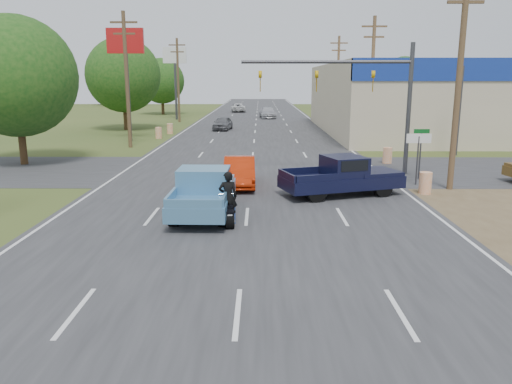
{
  "coord_description": "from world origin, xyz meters",
  "views": [
    {
      "loc": [
        0.49,
        -10.19,
        5.05
      ],
      "look_at": [
        0.36,
        6.52,
        1.3
      ],
      "focal_mm": 35.0,
      "sensor_mm": 36.0,
      "label": 1
    }
  ],
  "objects_px": {
    "red_convertible": "(239,172)",
    "motorcycle": "(228,213)",
    "blue_pickup": "(204,191)",
    "navy_pickup": "(344,176)",
    "distant_car_white": "(238,108)",
    "rider": "(228,200)",
    "distant_car_silver": "(268,113)",
    "distant_car_grey": "(223,123)"
  },
  "relations": [
    {
      "from": "motorcycle",
      "to": "distant_car_white",
      "type": "distance_m",
      "value": 65.06
    },
    {
      "from": "distant_car_grey",
      "to": "distant_car_white",
      "type": "distance_m",
      "value": 30.32
    },
    {
      "from": "motorcycle",
      "to": "blue_pickup",
      "type": "relative_size",
      "value": 0.36
    },
    {
      "from": "navy_pickup",
      "to": "distant_car_silver",
      "type": "distance_m",
      "value": 46.89
    },
    {
      "from": "red_convertible",
      "to": "motorcycle",
      "type": "xyz_separation_m",
      "value": [
        -0.13,
        -6.69,
        -0.26
      ]
    },
    {
      "from": "blue_pickup",
      "to": "distant_car_silver",
      "type": "distance_m",
      "value": 50.12
    },
    {
      "from": "distant_car_grey",
      "to": "red_convertible",
      "type": "bearing_deg",
      "value": -77.48
    },
    {
      "from": "navy_pickup",
      "to": "distant_car_grey",
      "type": "relative_size",
      "value": 1.4
    },
    {
      "from": "red_convertible",
      "to": "navy_pickup",
      "type": "relative_size",
      "value": 0.74
    },
    {
      "from": "red_convertible",
      "to": "navy_pickup",
      "type": "bearing_deg",
      "value": -24.19
    },
    {
      "from": "rider",
      "to": "blue_pickup",
      "type": "bearing_deg",
      "value": -64.39
    },
    {
      "from": "red_convertible",
      "to": "distant_car_white",
      "type": "distance_m",
      "value": 58.39
    },
    {
      "from": "motorcycle",
      "to": "distant_car_white",
      "type": "xyz_separation_m",
      "value": [
        -2.44,
        65.02,
        0.24
      ]
    },
    {
      "from": "motorcycle",
      "to": "navy_pickup",
      "type": "relative_size",
      "value": 0.34
    },
    {
      "from": "distant_car_white",
      "to": "navy_pickup",
      "type": "bearing_deg",
      "value": 92.43
    },
    {
      "from": "red_convertible",
      "to": "distant_car_grey",
      "type": "height_order",
      "value": "red_convertible"
    },
    {
      "from": "red_convertible",
      "to": "distant_car_white",
      "type": "relative_size",
      "value": 0.87
    },
    {
      "from": "red_convertible",
      "to": "rider",
      "type": "relative_size",
      "value": 2.31
    },
    {
      "from": "red_convertible",
      "to": "distant_car_grey",
      "type": "relative_size",
      "value": 1.04
    },
    {
      "from": "motorcycle",
      "to": "distant_car_silver",
      "type": "height_order",
      "value": "distant_car_silver"
    },
    {
      "from": "blue_pickup",
      "to": "navy_pickup",
      "type": "bearing_deg",
      "value": 29.57
    },
    {
      "from": "navy_pickup",
      "to": "distant_car_white",
      "type": "bearing_deg",
      "value": 168.61
    },
    {
      "from": "red_convertible",
      "to": "motorcycle",
      "type": "relative_size",
      "value": 2.17
    },
    {
      "from": "rider",
      "to": "distant_car_white",
      "type": "xyz_separation_m",
      "value": [
        -2.43,
        64.98,
        -0.24
      ]
    },
    {
      "from": "rider",
      "to": "distant_car_silver",
      "type": "distance_m",
      "value": 51.56
    },
    {
      "from": "red_convertible",
      "to": "blue_pickup",
      "type": "xyz_separation_m",
      "value": [
        -1.15,
        -5.15,
        0.21
      ]
    },
    {
      "from": "motorcycle",
      "to": "distant_car_silver",
      "type": "bearing_deg",
      "value": 79.22
    },
    {
      "from": "motorcycle",
      "to": "distant_car_silver",
      "type": "relative_size",
      "value": 0.38
    },
    {
      "from": "distant_car_silver",
      "to": "distant_car_white",
      "type": "xyz_separation_m",
      "value": [
        -4.62,
        13.47,
        -0.06
      ]
    },
    {
      "from": "distant_car_silver",
      "to": "distant_car_white",
      "type": "relative_size",
      "value": 1.04
    },
    {
      "from": "navy_pickup",
      "to": "red_convertible",
      "type": "bearing_deg",
      "value": -130.63
    },
    {
      "from": "rider",
      "to": "red_convertible",
      "type": "bearing_deg",
      "value": -99.56
    },
    {
      "from": "motorcycle",
      "to": "red_convertible",
      "type": "bearing_deg",
      "value": 80.5
    },
    {
      "from": "motorcycle",
      "to": "distant_car_grey",
      "type": "distance_m",
      "value": 34.81
    },
    {
      "from": "red_convertible",
      "to": "distant_car_silver",
      "type": "bearing_deg",
      "value": 85.5
    },
    {
      "from": "motorcycle",
      "to": "distant_car_silver",
      "type": "distance_m",
      "value": 51.6
    },
    {
      "from": "blue_pickup",
      "to": "navy_pickup",
      "type": "distance_m",
      "value": 6.71
    },
    {
      "from": "rider",
      "to": "distant_car_white",
      "type": "height_order",
      "value": "rider"
    },
    {
      "from": "motorcycle",
      "to": "blue_pickup",
      "type": "bearing_deg",
      "value": 115.08
    },
    {
      "from": "rider",
      "to": "distant_car_silver",
      "type": "bearing_deg",
      "value": -100.79
    },
    {
      "from": "distant_car_silver",
      "to": "distant_car_white",
      "type": "height_order",
      "value": "distant_car_silver"
    },
    {
      "from": "distant_car_silver",
      "to": "blue_pickup",
      "type": "bearing_deg",
      "value": -98.33
    }
  ]
}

